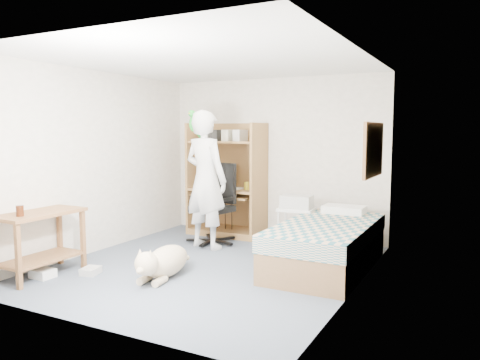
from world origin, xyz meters
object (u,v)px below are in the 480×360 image
(computer_hutch, at_px, (228,184))
(side_desk, at_px, (40,234))
(office_chair, at_px, (215,215))
(dog, at_px, (164,261))
(person, at_px, (206,180))
(printer_cart, at_px, (297,222))
(bed, at_px, (327,245))

(computer_hutch, relative_size, side_desk, 1.80)
(office_chair, bearing_deg, dog, -66.77)
(computer_hutch, height_order, dog, computer_hutch)
(person, bearing_deg, side_desk, 75.72)
(side_desk, relative_size, dog, 0.88)
(person, bearing_deg, office_chair, -71.16)
(person, height_order, dog, person)
(computer_hutch, distance_m, side_desk, 3.08)
(office_chair, bearing_deg, printer_cart, 21.22)
(dog, relative_size, printer_cart, 1.92)
(computer_hutch, distance_m, dog, 2.47)
(printer_cart, bearing_deg, person, -161.65)
(printer_cart, bearing_deg, computer_hutch, 158.04)
(computer_hutch, bearing_deg, person, -80.60)
(person, relative_size, dog, 1.73)
(computer_hutch, xyz_separation_m, bed, (2.00, -1.12, -0.53))
(bed, xyz_separation_m, person, (-1.85, 0.20, 0.69))
(office_chair, xyz_separation_m, printer_cart, (1.23, 0.19, -0.03))
(computer_hutch, bearing_deg, dog, -79.05)
(dog, bearing_deg, person, 95.22)
(office_chair, height_order, person, person)
(bed, xyz_separation_m, dog, (-1.55, -1.22, -0.10))
(computer_hutch, xyz_separation_m, person, (0.15, -0.93, 0.16))
(side_desk, distance_m, person, 2.30)
(bed, height_order, printer_cart, bed)
(side_desk, distance_m, printer_cart, 3.34)
(dog, bearing_deg, bed, 31.49)
(dog, distance_m, printer_cart, 2.13)
(side_desk, xyz_separation_m, person, (1.00, 2.01, 0.49))
(office_chair, xyz_separation_m, person, (0.04, -0.31, 0.56))
(side_desk, bearing_deg, dog, 24.63)
(bed, relative_size, person, 1.03)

